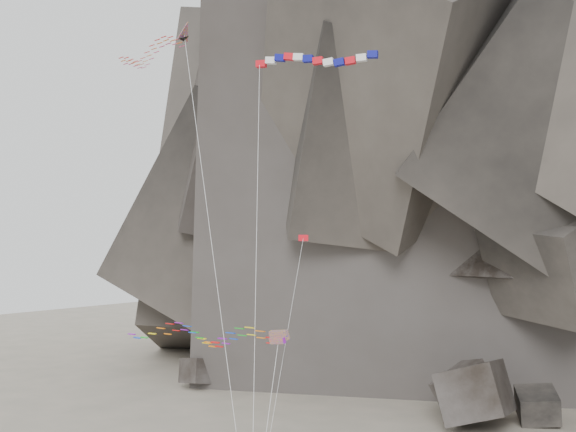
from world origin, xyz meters
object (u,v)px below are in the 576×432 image
Objects in this scene: banner_kite at (313,63)px; parafoil_kite at (194,333)px; delta_kite at (147,54)px; pennant_kite at (296,279)px.

banner_kite is 2.07× the size of parafoil_kite.
delta_kite is at bearing -177.65° from banner_kite.
banner_kite is 1.74× the size of pennant_kite.
pennant_kite reaches higher than parafoil_kite.
banner_kite is 14.28m from pennant_kite.
parafoil_kite is (6.02, -1.66, -18.73)m from delta_kite.
parafoil_kite is 7.16m from pennant_kite.
pennant_kite is (11.28, 1.87, -15.38)m from delta_kite.
delta_kite is 2.21× the size of parafoil_kite.
pennant_kite is (5.25, 3.53, 3.35)m from parafoil_kite.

